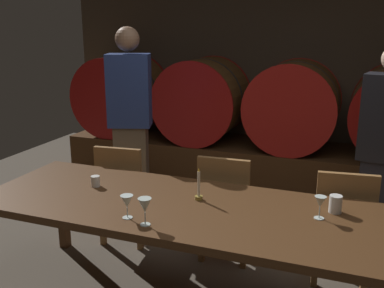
% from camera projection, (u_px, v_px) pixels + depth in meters
% --- Properties ---
extents(back_wall, '(6.06, 0.24, 2.87)m').
position_uv_depth(back_wall, '(304.00, 59.00, 5.37)').
color(back_wall, '#473A2D').
rests_on(back_wall, ground).
extents(barrel_shelf, '(5.46, 0.90, 0.46)m').
position_uv_depth(barrel_shelf, '(291.00, 167.00, 5.19)').
color(barrel_shelf, '#4C2D16').
rests_on(barrel_shelf, ground).
extents(wine_barrel_far_left, '(1.00, 0.86, 1.00)m').
position_uv_depth(wine_barrel_far_left, '(122.00, 95.00, 5.75)').
color(wine_barrel_far_left, brown).
rests_on(wine_barrel_far_left, barrel_shelf).
extents(wine_barrel_left, '(1.00, 0.86, 1.00)m').
position_uv_depth(wine_barrel_left, '(203.00, 100.00, 5.37)').
color(wine_barrel_left, brown).
rests_on(wine_barrel_left, barrel_shelf).
extents(wine_barrel_center, '(1.00, 0.86, 1.00)m').
position_uv_depth(wine_barrel_center, '(293.00, 106.00, 5.00)').
color(wine_barrel_center, brown).
rests_on(wine_barrel_center, barrel_shelf).
extents(dining_table, '(2.80, 0.96, 0.74)m').
position_uv_depth(dining_table, '(192.00, 214.00, 2.81)').
color(dining_table, '#4C2D16').
rests_on(dining_table, ground).
extents(chair_left, '(0.44, 0.44, 0.88)m').
position_uv_depth(chair_left, '(124.00, 189.00, 3.78)').
color(chair_left, olive).
rests_on(chair_left, ground).
extents(chair_center, '(0.42, 0.42, 0.88)m').
position_uv_depth(chair_center, '(226.00, 202.00, 3.50)').
color(chair_center, olive).
rests_on(chair_center, ground).
extents(chair_right, '(0.45, 0.45, 0.88)m').
position_uv_depth(chair_right, '(343.00, 221.00, 3.17)').
color(chair_right, olive).
rests_on(chair_right, ground).
extents(guest_left, '(0.44, 0.35, 1.82)m').
position_uv_depth(guest_left, '(130.00, 125.00, 4.11)').
color(guest_left, brown).
rests_on(guest_left, ground).
extents(guest_right, '(0.42, 0.31, 1.69)m').
position_uv_depth(guest_right, '(384.00, 153.00, 3.51)').
color(guest_right, black).
rests_on(guest_right, ground).
extents(candle_center, '(0.05, 0.05, 0.22)m').
position_uv_depth(candle_center, '(199.00, 191.00, 2.88)').
color(candle_center, olive).
rests_on(candle_center, dining_table).
extents(wine_glass_far_left, '(0.08, 0.08, 0.14)m').
position_uv_depth(wine_glass_far_left, '(127.00, 202.00, 2.60)').
color(wine_glass_far_left, silver).
rests_on(wine_glass_far_left, dining_table).
extents(wine_glass_center_left, '(0.08, 0.08, 0.16)m').
position_uv_depth(wine_glass_center_left, '(145.00, 206.00, 2.51)').
color(wine_glass_center_left, silver).
rests_on(wine_glass_center_left, dining_table).
extents(wine_glass_center_right, '(0.07, 0.07, 0.14)m').
position_uv_depth(wine_glass_center_right, '(320.00, 203.00, 2.59)').
color(wine_glass_center_right, silver).
rests_on(wine_glass_center_right, dining_table).
extents(cup_left, '(0.06, 0.06, 0.08)m').
position_uv_depth(cup_left, '(95.00, 181.00, 3.12)').
color(cup_left, white).
rests_on(cup_left, dining_table).
extents(cup_right, '(0.08, 0.08, 0.11)m').
position_uv_depth(cup_right, '(335.00, 204.00, 2.69)').
color(cup_right, white).
rests_on(cup_right, dining_table).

